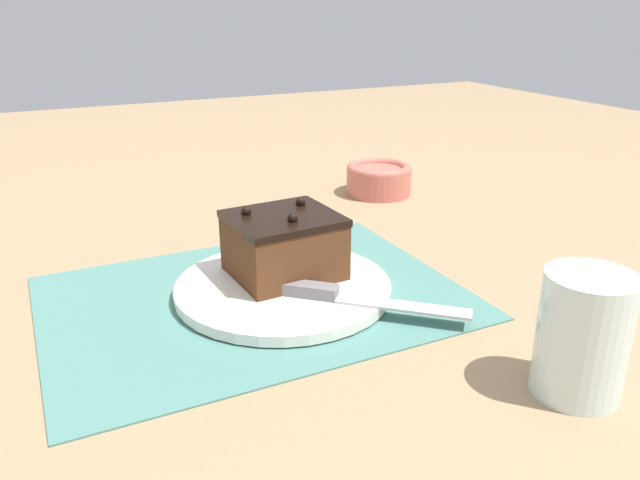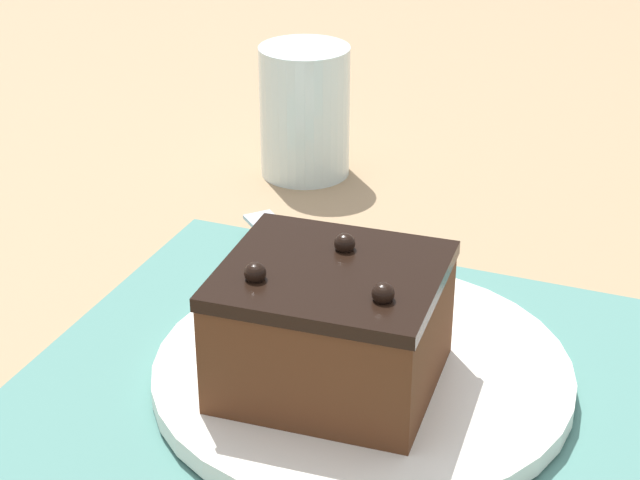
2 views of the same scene
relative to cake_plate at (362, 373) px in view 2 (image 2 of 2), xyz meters
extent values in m
plane|color=#9E7F5B|center=(-0.03, 0.01, -0.01)|extent=(3.00, 3.00, 0.00)
cube|color=slate|center=(-0.03, 0.01, -0.01)|extent=(0.46, 0.34, 0.00)
cylinder|color=white|center=(0.00, 0.00, 0.00)|extent=(0.25, 0.25, 0.01)
cube|color=#512D19|center=(0.01, 0.02, 0.04)|extent=(0.12, 0.11, 0.07)
cube|color=black|center=(0.01, 0.02, 0.08)|extent=(0.13, 0.12, 0.01)
sphere|color=black|center=(-0.03, 0.04, 0.08)|extent=(0.01, 0.01, 0.01)
sphere|color=black|center=(0.01, 0.00, 0.08)|extent=(0.01, 0.01, 0.01)
sphere|color=black|center=(0.04, 0.05, 0.08)|extent=(0.01, 0.01, 0.01)
cube|color=slate|center=(0.01, -0.04, 0.01)|extent=(0.06, 0.06, 0.01)
cube|color=#B7BABF|center=(0.09, -0.11, 0.01)|extent=(0.12, 0.11, 0.00)
cylinder|color=silver|center=(0.15, -0.28, 0.05)|extent=(0.08, 0.08, 0.11)
camera|label=1|loc=(-0.25, -0.60, 0.31)|focal=35.00mm
camera|label=2|loc=(-0.17, 0.50, 0.36)|focal=60.00mm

